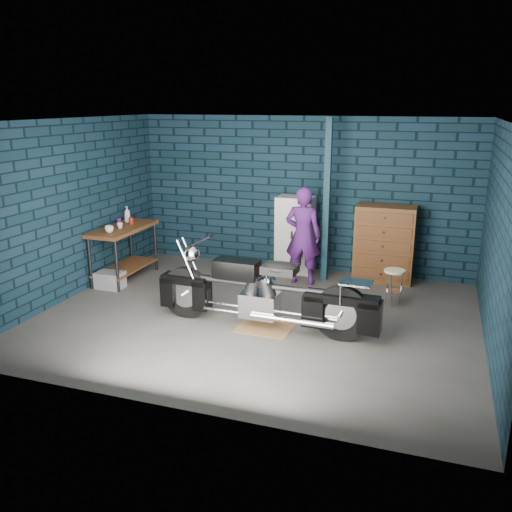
{
  "coord_description": "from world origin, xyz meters",
  "views": [
    {
      "loc": [
        2.3,
        -6.74,
        2.94
      ],
      "look_at": [
        -0.11,
        0.3,
        0.81
      ],
      "focal_mm": 38.0,
      "sensor_mm": 36.0,
      "label": 1
    }
  ],
  "objects": [
    {
      "name": "ground",
      "position": [
        0.0,
        0.0,
        0.0
      ],
      "size": [
        6.0,
        6.0,
        0.0
      ],
      "primitive_type": "plane",
      "color": "#4D4A48",
      "rests_on": "ground"
    },
    {
      "name": "room_walls",
      "position": [
        0.0,
        0.55,
        1.9
      ],
      "size": [
        6.02,
        5.01,
        2.71
      ],
      "color": "#0E252F",
      "rests_on": "ground"
    },
    {
      "name": "support_post",
      "position": [
        0.55,
        1.95,
        1.35
      ],
      "size": [
        0.1,
        0.1,
        2.7
      ],
      "primitive_type": "cube",
      "color": "#132F3C",
      "rests_on": "ground"
    },
    {
      "name": "workbench",
      "position": [
        -2.68,
        0.9,
        0.46
      ],
      "size": [
        0.6,
        1.4,
        0.91
      ],
      "primitive_type": "cube",
      "color": "brown",
      "rests_on": "ground"
    },
    {
      "name": "drip_mat",
      "position": [
        0.23,
        -0.34,
        0.0
      ],
      "size": [
        0.74,
        0.56,
        0.01
      ],
      "primitive_type": "cube",
      "rotation": [
        0.0,
        0.0,
        -0.03
      ],
      "color": "brown",
      "rests_on": "ground"
    },
    {
      "name": "motorcycle",
      "position": [
        0.23,
        -0.34,
        0.57
      ],
      "size": [
        2.62,
        0.78,
        1.14
      ],
      "primitive_type": null,
      "rotation": [
        0.0,
        0.0,
        -0.03
      ],
      "color": "black",
      "rests_on": "ground"
    },
    {
      "name": "person",
      "position": [
        0.23,
        1.67,
        0.81
      ],
      "size": [
        0.6,
        0.4,
        1.62
      ],
      "primitive_type": "imported",
      "rotation": [
        0.0,
        0.0,
        3.17
      ],
      "color": "#501D6F",
      "rests_on": "ground"
    },
    {
      "name": "storage_bin",
      "position": [
        -2.66,
        0.4,
        0.13
      ],
      "size": [
        0.43,
        0.31,
        0.27
      ],
      "primitive_type": "cube",
      "color": "gray",
      "rests_on": "ground"
    },
    {
      "name": "locker",
      "position": [
        -0.05,
        2.23,
        0.68
      ],
      "size": [
        0.63,
        0.45,
        1.35
      ],
      "primitive_type": "cube",
      "color": "silver",
      "rests_on": "ground"
    },
    {
      "name": "tool_chest",
      "position": [
        1.5,
        2.23,
        0.64
      ],
      "size": [
        0.97,
        0.54,
        1.29
      ],
      "primitive_type": "cube",
      "color": "brown",
      "rests_on": "ground"
    },
    {
      "name": "shop_stool",
      "position": [
        1.77,
        1.09,
        0.28
      ],
      "size": [
        0.4,
        0.4,
        0.55
      ],
      "primitive_type": null,
      "rotation": [
        0.0,
        0.0,
        0.38
      ],
      "color": "beige",
      "rests_on": "ground"
    },
    {
      "name": "cup_a",
      "position": [
        -2.66,
        0.49,
        0.96
      ],
      "size": [
        0.16,
        0.16,
        0.11
      ],
      "primitive_type": "imported",
      "rotation": [
        0.0,
        0.0,
        0.16
      ],
      "color": "beige",
      "rests_on": "workbench"
    },
    {
      "name": "cup_b",
      "position": [
        -2.67,
        0.8,
        0.96
      ],
      "size": [
        0.11,
        0.11,
        0.09
      ],
      "primitive_type": "imported",
      "rotation": [
        0.0,
        0.0,
        0.13
      ],
      "color": "beige",
      "rests_on": "workbench"
    },
    {
      "name": "mug_purple",
      "position": [
        -2.85,
        1.06,
        0.96
      ],
      "size": [
        0.09,
        0.09,
        0.1
      ],
      "primitive_type": "cylinder",
      "rotation": [
        0.0,
        0.0,
        0.23
      ],
      "color": "#611B6D",
      "rests_on": "workbench"
    },
    {
      "name": "mug_red",
      "position": [
        -2.66,
        1.14,
        0.97
      ],
      "size": [
        0.11,
        0.11,
        0.11
      ],
      "primitive_type": "cylinder",
      "rotation": [
        0.0,
        0.0,
        -0.39
      ],
      "color": "maroon",
      "rests_on": "workbench"
    },
    {
      "name": "bottle",
      "position": [
        -2.81,
        1.26,
        1.05
      ],
      "size": [
        0.11,
        0.11,
        0.28
      ],
      "primitive_type": "imported",
      "rotation": [
        0.0,
        0.0,
        -0.03
      ],
      "color": "gray",
      "rests_on": "workbench"
    }
  ]
}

